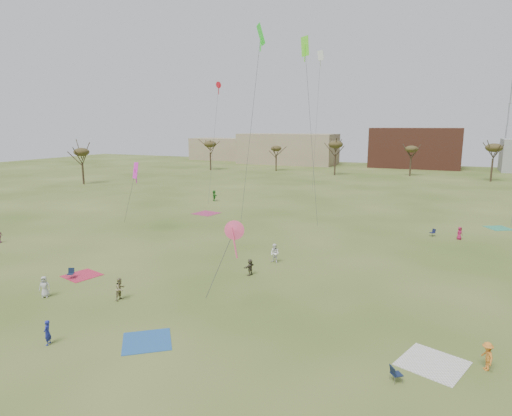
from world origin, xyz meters
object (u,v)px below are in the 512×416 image
at_px(flyer_near_left, 45,287).
at_px(camp_chair_center, 396,377).
at_px(flyer_near_right, 47,333).
at_px(camp_chair_left, 71,276).
at_px(radio_tower, 512,103).
at_px(camp_chair_right, 432,234).

height_order(flyer_near_left, camp_chair_center, flyer_near_left).
distance_m(flyer_near_left, flyer_near_right, 8.01).
height_order(camp_chair_left, camp_chair_center, same).
height_order(camp_chair_center, radio_tower, radio_tower).
xyz_separation_m(camp_chair_left, camp_chair_right, (27.07, 27.81, 0.00)).
bearing_deg(flyer_near_left, radio_tower, 39.84).
bearing_deg(radio_tower, flyer_near_right, -105.12).
xyz_separation_m(flyer_near_left, flyer_near_right, (6.24, -5.02, -0.06)).
bearing_deg(camp_chair_right, flyer_near_left, -81.85).
xyz_separation_m(flyer_near_left, camp_chair_right, (25.65, 31.52, -0.55)).
bearing_deg(camp_chair_center, flyer_near_right, 66.03).
bearing_deg(camp_chair_left, camp_chair_right, 19.48).
bearing_deg(flyer_near_left, camp_chair_left, 79.09).
bearing_deg(flyer_near_right, flyer_near_left, -153.62).
relative_size(flyer_near_left, camp_chair_center, 1.86).
bearing_deg(radio_tower, camp_chair_center, -97.33).
height_order(camp_chair_center, camp_chair_right, same).
relative_size(flyer_near_right, camp_chair_center, 1.73).
bearing_deg(camp_chair_right, flyer_near_right, -70.69).
xyz_separation_m(camp_chair_center, radio_tower, (16.25, 126.28, 18.95)).
bearing_deg(flyer_near_left, camp_chair_center, -32.97).
relative_size(flyer_near_left, flyer_near_right, 1.08).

